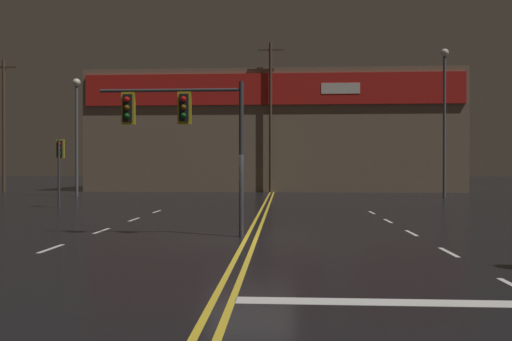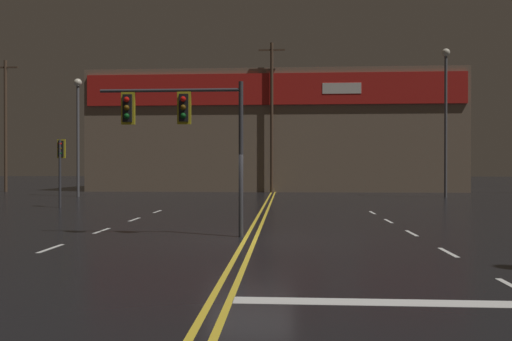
{
  "view_description": "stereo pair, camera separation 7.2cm",
  "coord_description": "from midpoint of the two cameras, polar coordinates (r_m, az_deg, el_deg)",
  "views": [
    {
      "loc": [
        0.96,
        -14.41,
        2.12
      ],
      "look_at": [
        0.0,
        3.04,
        2.0
      ],
      "focal_mm": 35.0,
      "sensor_mm": 36.0,
      "label": 1
    },
    {
      "loc": [
        1.04,
        -14.41,
        2.12
      ],
      "look_at": [
        0.0,
        3.04,
        2.0
      ],
      "focal_mm": 35.0,
      "sensor_mm": 36.0,
      "label": 2
    }
  ],
  "objects": [
    {
      "name": "building_backdrop",
      "position": [
        47.09,
        1.94,
        4.24
      ],
      "size": [
        32.58,
        10.23,
        10.52
      ],
      "color": "#7A6651",
      "rests_on": "ground"
    },
    {
      "name": "traffic_signal_corner_northwest",
      "position": [
        28.08,
        -21.58,
        1.41
      ],
      "size": [
        0.42,
        0.36,
        3.58
      ],
      "color": "#38383D",
      "rests_on": "ground"
    },
    {
      "name": "traffic_signal_median",
      "position": [
        15.43,
        -8.77,
        5.79
      ],
      "size": [
        4.41,
        0.36,
        4.71
      ],
      "color": "#38383D",
      "rests_on": "ground"
    },
    {
      "name": "ground_plane",
      "position": [
        14.6,
        -0.81,
        -7.96
      ],
      "size": [
        200.0,
        200.0,
        0.0
      ],
      "primitive_type": "plane",
      "color": "black"
    },
    {
      "name": "streetlight_near_right",
      "position": [
        38.23,
        -19.87,
        5.44
      ],
      "size": [
        0.56,
        0.56,
        8.49
      ],
      "color": "#59595E",
      "rests_on": "ground"
    },
    {
      "name": "streetlight_far_left",
      "position": [
        37.59,
        20.68,
        7.14
      ],
      "size": [
        0.56,
        0.56,
        10.41
      ],
      "color": "#59595E",
      "rests_on": "ground"
    },
    {
      "name": "utility_pole_row",
      "position": [
        41.8,
        0.11,
        5.62
      ],
      "size": [
        46.43,
        0.26,
        12.48
      ],
      "color": "#4C3828",
      "rests_on": "ground"
    },
    {
      "name": "road_markings",
      "position": [
        13.33,
        3.03,
        -8.74
      ],
      "size": [
        15.06,
        60.0,
        0.01
      ],
      "color": "gold",
      "rests_on": "ground"
    }
  ]
}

